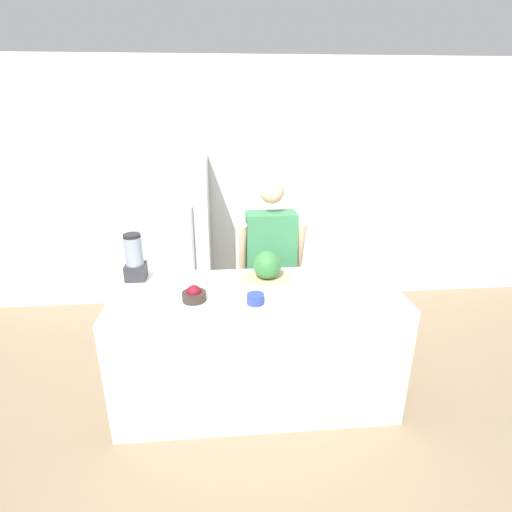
# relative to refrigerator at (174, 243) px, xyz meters

# --- Properties ---
(ground_plane) EXTENTS (14.00, 14.00, 0.00)m
(ground_plane) POSITION_rel_refrigerator_xyz_m (0.72, -1.73, -0.84)
(ground_plane) COLOR #7F6B51
(wall_back) EXTENTS (8.00, 0.06, 2.60)m
(wall_back) POSITION_rel_refrigerator_xyz_m (0.72, 0.39, 0.46)
(wall_back) COLOR white
(wall_back) RESTS_ON ground_plane
(counter_island) EXTENTS (2.04, 0.79, 0.93)m
(counter_island) POSITION_rel_refrigerator_xyz_m (0.72, -1.33, -0.38)
(counter_island) COLOR white
(counter_island) RESTS_ON ground_plane
(refrigerator) EXTENTS (0.73, 0.71, 1.68)m
(refrigerator) POSITION_rel_refrigerator_xyz_m (0.00, 0.00, 0.00)
(refrigerator) COLOR #B7B7BC
(refrigerator) RESTS_ON ground_plane
(person) EXTENTS (0.56, 0.26, 1.60)m
(person) POSITION_rel_refrigerator_xyz_m (0.90, -0.67, -0.02)
(person) COLOR #4C608C
(person) RESTS_ON ground_plane
(cutting_board) EXTENTS (0.38, 0.25, 0.01)m
(cutting_board) POSITION_rel_refrigerator_xyz_m (0.81, -1.14, 0.09)
(cutting_board) COLOR tan
(cutting_board) RESTS_ON counter_island
(watermelon) EXTENTS (0.21, 0.21, 0.21)m
(watermelon) POSITION_rel_refrigerator_xyz_m (0.81, -1.15, 0.21)
(watermelon) COLOR #2D6B33
(watermelon) RESTS_ON cutting_board
(bowl_cherries) EXTENTS (0.16, 0.16, 0.11)m
(bowl_cherries) POSITION_rel_refrigerator_xyz_m (0.29, -1.44, 0.13)
(bowl_cherries) COLOR #2D231E
(bowl_cherries) RESTS_ON counter_island
(bowl_cream) EXTENTS (0.13, 0.13, 0.12)m
(bowl_cream) POSITION_rel_refrigerator_xyz_m (0.51, -1.50, 0.14)
(bowl_cream) COLOR white
(bowl_cream) RESTS_ON counter_island
(bowl_small_blue) EXTENTS (0.12, 0.12, 0.07)m
(bowl_small_blue) POSITION_rel_refrigerator_xyz_m (0.69, -1.52, 0.12)
(bowl_small_blue) COLOR navy
(bowl_small_blue) RESTS_ON counter_island
(blender) EXTENTS (0.15, 0.15, 0.36)m
(blender) POSITION_rel_refrigerator_xyz_m (-0.17, -1.05, 0.25)
(blender) COLOR #28282D
(blender) RESTS_ON counter_island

